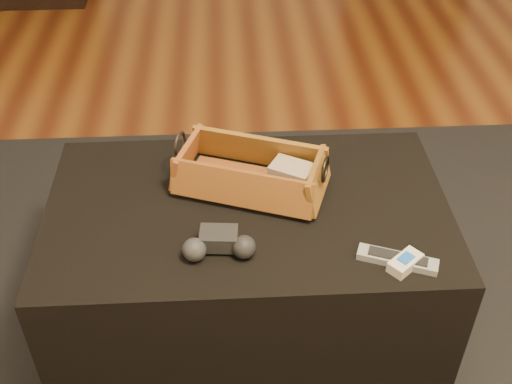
{
  "coord_description": "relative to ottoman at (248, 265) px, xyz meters",
  "views": [
    {
      "loc": [
        0.13,
        -1.16,
        1.46
      ],
      "look_at": [
        0.19,
        0.03,
        0.49
      ],
      "focal_mm": 45.0,
      "sensor_mm": 36.0,
      "label": 1
    }
  ],
  "objects": [
    {
      "name": "floor",
      "position": [
        -0.17,
        -0.05,
        -0.23
      ],
      "size": [
        5.0,
        5.5,
        0.01
      ],
      "primitive_type": "cube",
      "color": "brown",
      "rests_on": "ground"
    },
    {
      "name": "area_rug",
      "position": [
        0.0,
        -0.05,
        -0.22
      ],
      "size": [
        2.6,
        2.0,
        0.01
      ],
      "primitive_type": "cube",
      "color": "black",
      "rests_on": "floor"
    },
    {
      "name": "ottoman",
      "position": [
        0.0,
        0.0,
        0.0
      ],
      "size": [
        1.0,
        0.6,
        0.42
      ],
      "primitive_type": "cube",
      "color": "black",
      "rests_on": "area_rug"
    },
    {
      "name": "tv_remote",
      "position": [
        -0.01,
        0.07,
        0.23
      ],
      "size": [
        0.2,
        0.09,
        0.02
      ],
      "primitive_type": "cube",
      "rotation": [
        0.0,
        0.0,
        -0.24
      ],
      "color": "black",
      "rests_on": "wicker_basket"
    },
    {
      "name": "cloth_bundle",
      "position": [
        0.11,
        0.07,
        0.25
      ],
      "size": [
        0.13,
        0.11,
        0.06
      ],
      "primitive_type": "cube",
      "rotation": [
        0.0,
        0.0,
        -0.52
      ],
      "color": "tan",
      "rests_on": "wicker_basket"
    },
    {
      "name": "wicker_basket",
      "position": [
        0.01,
        0.07,
        0.25
      ],
      "size": [
        0.42,
        0.31,
        0.13
      ],
      "color": "#A46025",
      "rests_on": "ottoman"
    },
    {
      "name": "game_controller",
      "position": [
        -0.07,
        -0.16,
        0.24
      ],
      "size": [
        0.17,
        0.09,
        0.05
      ],
      "color": "black",
      "rests_on": "ottoman"
    },
    {
      "name": "silver_remote",
      "position": [
        0.33,
        -0.21,
        0.22
      ],
      "size": [
        0.18,
        0.1,
        0.02
      ],
      "color": "#A0A3A7",
      "rests_on": "ottoman"
    },
    {
      "name": "cream_gadget",
      "position": [
        0.34,
        -0.23,
        0.22
      ],
      "size": [
        0.09,
        0.08,
        0.03
      ],
      "color": "silver",
      "rests_on": "ottoman"
    }
  ]
}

